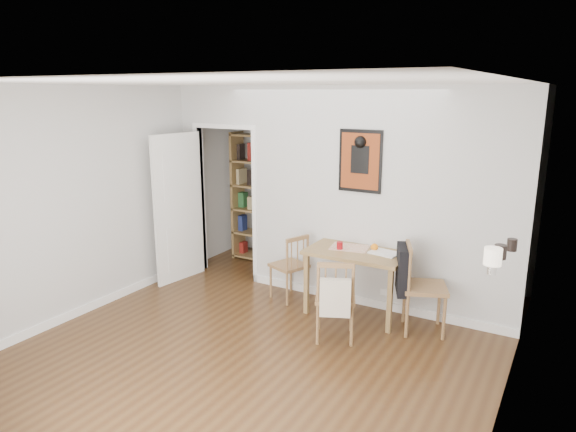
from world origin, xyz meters
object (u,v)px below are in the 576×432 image
Objects in this scene: chair_right at (423,287)px; dining_table at (358,258)px; red_glass at (340,246)px; mantel_lamp at (493,258)px; chair_left at (289,266)px; ceramic_jar_a at (500,252)px; ceramic_jar_b at (512,245)px; fireplace at (500,322)px; bookshelf at (259,198)px; notebook at (385,253)px; chair_front at (335,298)px; orange_fruit at (374,247)px.

dining_table is at bearing 174.32° from chair_right.
mantel_lamp is at bearing -32.83° from red_glass.
ceramic_jar_a is at bearing -17.30° from chair_left.
ceramic_jar_b is at bearing -13.15° from red_glass.
fireplace reaches higher than chair_left.
notebook is at bearing -24.03° from bookshelf.
mantel_lamp is at bearing -98.95° from fireplace.
ceramic_jar_b is at bearing -10.87° from chair_left.
chair_front is 1.72m from ceramic_jar_a.
mantel_lamp reaches higher than chair_right.
bookshelf is (-2.11, 1.79, 0.51)m from chair_front.
ceramic_jar_a reaches higher than red_glass.
mantel_lamp is at bearing -54.73° from chair_right.
chair_left is 1.69m from bookshelf.
dining_table is 13.44× the size of orange_fruit.
mantel_lamp is (1.79, -1.15, 0.48)m from red_glass.
notebook is at bearing 147.02° from fireplace.
chair_front is at bearing -108.85° from notebook.
chair_left is at bearing 175.26° from red_glass.
ceramic_jar_a is at bearing -41.21° from chair_right.
chair_left is 9.24× the size of red_glass.
fireplace reaches higher than chair_front.
fireplace is at bearing -32.98° from notebook.
red_glass is at bearing 166.85° from ceramic_jar_b.
chair_front reaches higher than red_glass.
chair_front is 4.22× the size of mantel_lamp.
fireplace is 11.47× the size of ceramic_jar_b.
dining_table is 1.15× the size of chair_right.
dining_table is 1.81m from ceramic_jar_b.
fireplace is 10.29× the size of ceramic_jar_a.
bookshelf is at bearing 152.79° from ceramic_jar_a.
ceramic_jar_a is (0.81, -0.71, 0.71)m from chair_right.
chair_front is 2.82× the size of notebook.
mantel_lamp is at bearing -94.40° from ceramic_jar_b.
chair_left is 0.67× the size of fireplace.
fireplace is (0.87, -0.76, 0.11)m from chair_right.
chair_front is (0.05, -0.70, -0.22)m from dining_table.
notebook is 1.50× the size of mantel_lamp.
ceramic_jar_a reaches higher than notebook.
red_glass is at bearing 147.17° from mantel_lamp.
chair_front is 0.71× the size of fireplace.
chair_right is at bearing 138.86° from fireplace.
bookshelf reaches higher than chair_left.
mantel_lamp is at bearing -44.36° from notebook.
mantel_lamp is at bearing -89.94° from ceramic_jar_a.
dining_table is 0.74m from chair_front.
orange_fruit is at bearing 5.03° from chair_left.
red_glass is at bearing -160.71° from dining_table.
chair_front is at bearing 175.23° from fireplace.
red_glass is (-0.25, 0.64, 0.36)m from chair_front.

